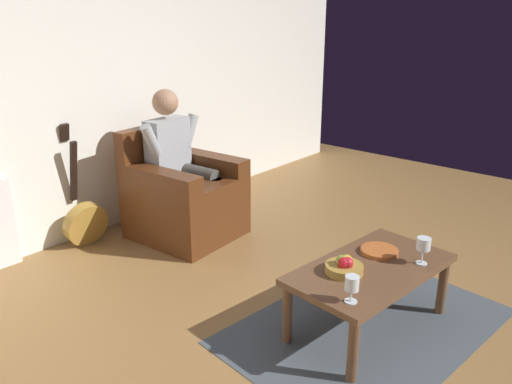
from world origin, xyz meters
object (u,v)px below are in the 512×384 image
Objects in this scene: wine_glass_near at (423,245)px; fruit_bowl at (344,266)px; guitar at (85,219)px; wine_glass_far at (352,285)px; armchair at (183,197)px; coffee_table at (370,275)px; decorative_dish at (379,251)px; person_seated at (179,158)px.

wine_glass_near reaches higher than fruit_bowl.
guitar reaches higher than wine_glass_far.
armchair is 6.18× the size of wine_glass_far.
coffee_table is 0.22m from decorative_dish.
wine_glass_near is 0.51m from fruit_bowl.
decorative_dish is (0.03, -0.27, -0.11)m from wine_glass_near.
coffee_table is (0.21, 1.93, 0.02)m from armchair.
wine_glass_near is at bearing 86.21° from armchair.
fruit_bowl reaches higher than coffee_table.
guitar is 4.32× the size of decorative_dish.
guitar is 2.36m from fruit_bowl.
person_seated reaches higher than coffee_table.
wine_glass_near is (-0.02, 2.18, -0.15)m from person_seated.
person_seated is at bearing -90.22° from decorative_dish.
armchair is 0.35m from person_seated.
coffee_table is at bearing 101.04° from guitar.
person_seated is at bearing -96.03° from coffee_table.
armchair reaches higher than coffee_table.
fruit_bowl is at bearing -36.41° from wine_glass_near.
person_seated reaches higher than decorative_dish.
fruit_bowl reaches higher than decorative_dish.
wine_glass_far is (-0.04, 2.52, 0.30)m from guitar.
fruit_bowl is at bearing -142.42° from wine_glass_far.
armchair is at bearing -89.42° from wine_glass_near.
wine_glass_near is at bearing 86.26° from person_seated.
fruit_bowl is (0.38, 1.85, 0.12)m from armchair.
decorative_dish is (0.01, 1.91, -0.26)m from person_seated.
wine_glass_far is (0.64, 2.07, -0.17)m from person_seated.
wine_glass_near reaches higher than wine_glass_far.
wine_glass_near is 0.76× the size of fruit_bowl.
wine_glass_far reaches higher than fruit_bowl.
person_seated is 7.42× the size of wine_glass_near.
guitar is 6.72× the size of wine_glass_far.
person_seated is at bearing -89.37° from wine_glass_near.
armchair is 0.92× the size of guitar.
person_seated is 2.18m from wine_glass_far.
coffee_table is 4.97× the size of fruit_bowl.
decorative_dish is at bearing 85.41° from person_seated.
decorative_dish is (-0.63, -0.16, -0.09)m from wine_glass_far.
wine_glass_far is at bearing 68.56° from person_seated.
person_seated is 1.93m from fruit_bowl.
coffee_table is 0.36m from wine_glass_near.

